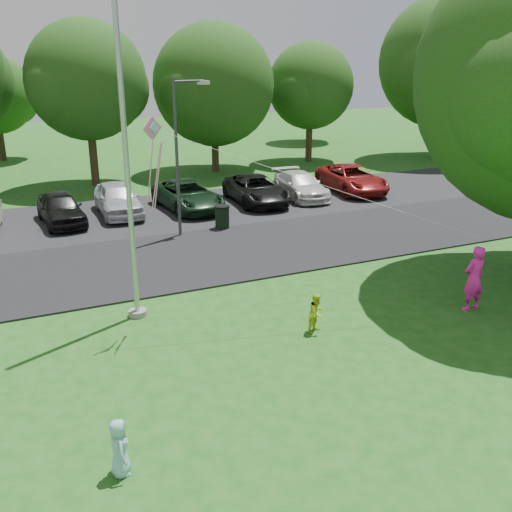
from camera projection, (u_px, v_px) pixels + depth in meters
name	position (u px, v px, depth m)	size (l,w,h in m)	color
ground	(346.00, 374.00, 12.75)	(120.00, 120.00, 0.00)	#1B5416
park_road	(208.00, 254.00, 20.47)	(60.00, 6.00, 0.06)	black
parking_strip	(159.00, 212.00, 26.06)	(42.00, 7.00, 0.06)	black
flagpole	(127.00, 165.00, 14.31)	(0.50, 0.50, 10.00)	#B7BABF
street_lamp	(181.00, 144.00, 21.65)	(1.64, 0.72, 6.05)	#3F3F44
trash_can	(222.00, 217.00, 23.46)	(0.63, 0.63, 0.99)	black
tree_row	(140.00, 77.00, 32.33)	(64.35, 11.94, 10.88)	#332316
horizon_trees	(143.00, 93.00, 42.05)	(77.46, 7.20, 7.02)	#332316
parked_cars	(181.00, 196.00, 26.15)	(23.31, 5.17, 1.46)	navy
woman	(474.00, 278.00, 15.75)	(0.68, 0.45, 1.88)	#FC21AD
child_yellow	(317.00, 313.00, 14.61)	(0.51, 0.39, 1.04)	#C0D121
child_blue	(119.00, 448.00, 9.53)	(0.51, 0.33, 1.05)	#86C1CD
kite	(166.00, 150.00, 13.67)	(8.39, 2.91, 3.29)	pink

